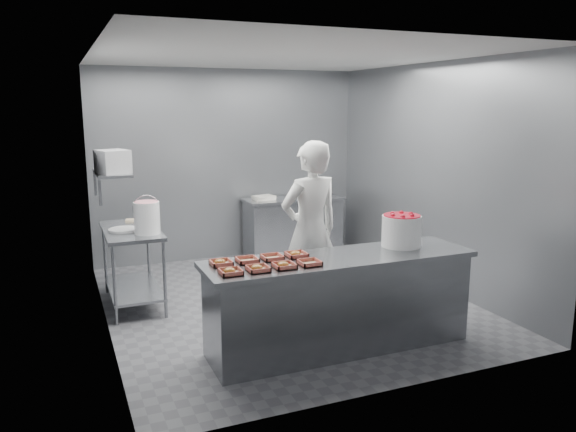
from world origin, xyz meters
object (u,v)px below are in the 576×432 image
object	(u,v)px
tray_7	(296,254)
appliance	(113,162)
back_counter	(293,227)
tray_0	(230,271)
prep_table	(132,255)
worker	(310,231)
tray_1	(258,268)
tray_5	(247,260)
tray_4	(221,263)
tray_2	(284,265)
strawberry_tub	(401,230)
service_counter	(340,302)
glaze_bucket	(147,217)
tray_3	(310,263)
tray_6	(272,257)

from	to	relation	value
tray_7	appliance	bearing A→B (deg)	131.68
back_counter	tray_0	size ratio (longest dim) A/B	8.01
prep_table	worker	world-z (taller)	worker
tray_1	tray_5	distance (m)	0.29
tray_4	tray_7	distance (m)	0.72
back_counter	tray_4	size ratio (longest dim) A/B	8.01
tray_4	prep_table	bearing A→B (deg)	106.71
tray_0	tray_2	bearing A→B (deg)	0.00
worker	strawberry_tub	bearing A→B (deg)	122.67
tray_7	service_counter	bearing A→B (deg)	-20.52
tray_1	glaze_bucket	world-z (taller)	glaze_bucket
tray_2	tray_5	distance (m)	0.37
prep_table	tray_3	xyz separation A→B (m)	(1.26, -2.10, 0.33)
service_counter	tray_4	distance (m)	1.21
tray_1	worker	distance (m)	1.37
prep_table	tray_0	size ratio (longest dim) A/B	6.40
tray_2	glaze_bucket	distance (m)	2.00
tray_2	worker	size ratio (longest dim) A/B	0.10
tray_4	appliance	world-z (taller)	appliance
back_counter	tray_1	xyz separation A→B (m)	(-1.77, -3.40, 0.47)
tray_2	tray_5	size ratio (longest dim) A/B	1.00
worker	glaze_bucket	bearing A→B (deg)	-35.17
tray_3	tray_6	xyz separation A→B (m)	(-0.24, 0.29, 0.00)
tray_4	appliance	distance (m)	1.92
tray_5	strawberry_tub	xyz separation A→B (m)	(1.59, -0.04, 0.15)
tray_3	glaze_bucket	world-z (taller)	glaze_bucket
service_counter	glaze_bucket	xyz separation A→B (m)	(-1.51, 1.64, 0.63)
glaze_bucket	appliance	bearing A→B (deg)	160.64
tray_3	strawberry_tub	size ratio (longest dim) A/B	0.49
tray_0	tray_7	distance (m)	0.78
service_counter	tray_7	bearing A→B (deg)	159.48
prep_table	tray_7	xyz separation A→B (m)	(1.26, -1.80, 0.33)
tray_6	strawberry_tub	world-z (taller)	strawberry_tub
tray_1	service_counter	bearing A→B (deg)	9.50
tray_2	tray_6	xyz separation A→B (m)	(0.00, 0.29, -0.00)
tray_3	worker	size ratio (longest dim) A/B	0.10
tray_0	tray_7	xyz separation A→B (m)	(0.72, 0.29, 0.00)
back_counter	strawberry_tub	bearing A→B (deg)	-93.10
tray_7	worker	distance (m)	0.85
tray_2	strawberry_tub	distance (m)	1.39
tray_2	tray_0	bearing A→B (deg)	180.00
back_counter	tray_7	world-z (taller)	tray_7
tray_7	tray_1	bearing A→B (deg)	-148.81
tray_6	worker	xyz separation A→B (m)	(0.70, 0.70, 0.04)
prep_table	tray_5	distance (m)	1.99
tray_3	tray_5	distance (m)	0.56
appliance	tray_1	bearing A→B (deg)	-80.66
strawberry_tub	worker	bearing A→B (deg)	131.24
tray_1	tray_3	xyz separation A→B (m)	(0.48, 0.00, -0.00)
tray_0	service_counter	bearing A→B (deg)	7.47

